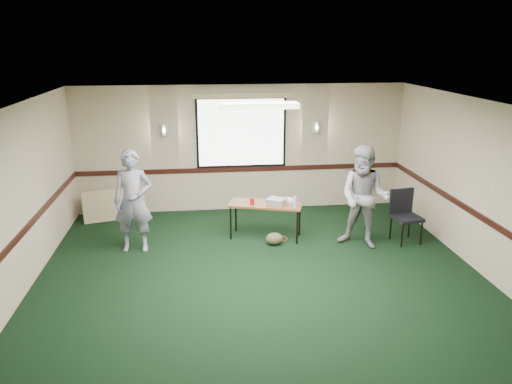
{
  "coord_description": "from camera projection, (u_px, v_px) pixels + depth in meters",
  "views": [
    {
      "loc": [
        -0.91,
        -6.42,
        3.58
      ],
      "look_at": [
        0.0,
        1.3,
        1.2
      ],
      "focal_mm": 35.0,
      "sensor_mm": 36.0,
      "label": 1
    }
  ],
  "objects": [
    {
      "name": "ground",
      "position": [
        266.0,
        297.0,
        7.24
      ],
      "size": [
        8.0,
        8.0,
        0.0
      ],
      "primitive_type": "plane",
      "color": "black",
      "rests_on": "ground"
    },
    {
      "name": "room_shell",
      "position": [
        251.0,
        158.0,
        8.8
      ],
      "size": [
        8.0,
        8.02,
        8.0
      ],
      "color": "tan",
      "rests_on": "ground"
    },
    {
      "name": "folding_table",
      "position": [
        266.0,
        206.0,
        9.25
      ],
      "size": [
        1.45,
        0.91,
        0.67
      ],
      "rotation": [
        0.0,
        0.0,
        -0.3
      ],
      "color": "brown",
      "rests_on": "ground"
    },
    {
      "name": "projector",
      "position": [
        276.0,
        201.0,
        9.18
      ],
      "size": [
        0.41,
        0.4,
        0.11
      ],
      "primitive_type": "cube",
      "rotation": [
        0.0,
        0.0,
        -0.58
      ],
      "color": "#92949B",
      "rests_on": "folding_table"
    },
    {
      "name": "game_console",
      "position": [
        287.0,
        200.0,
        9.34
      ],
      "size": [
        0.23,
        0.19,
        0.05
      ],
      "primitive_type": "cube",
      "rotation": [
        0.0,
        0.0,
        0.08
      ],
      "color": "white",
      "rests_on": "folding_table"
    },
    {
      "name": "red_cup",
      "position": [
        252.0,
        201.0,
        9.18
      ],
      "size": [
        0.08,
        0.08,
        0.13
      ],
      "primitive_type": "cylinder",
      "color": "#AB120B",
      "rests_on": "folding_table"
    },
    {
      "name": "water_bottle",
      "position": [
        295.0,
        202.0,
        8.98
      ],
      "size": [
        0.06,
        0.06,
        0.2
      ],
      "primitive_type": "cylinder",
      "color": "#91C5EE",
      "rests_on": "folding_table"
    },
    {
      "name": "duffel_bag",
      "position": [
        274.0,
        239.0,
        9.06
      ],
      "size": [
        0.36,
        0.31,
        0.22
      ],
      "primitive_type": "ellipsoid",
      "rotation": [
        0.0,
        0.0,
        0.23
      ],
      "color": "#423D25",
      "rests_on": "ground"
    },
    {
      "name": "cable_coil",
      "position": [
        280.0,
        238.0,
        9.35
      ],
      "size": [
        0.37,
        0.37,
        0.01
      ],
      "primitive_type": "torus",
      "rotation": [
        0.0,
        0.0,
        -0.31
      ],
      "color": "#D3461A",
      "rests_on": "ground"
    },
    {
      "name": "folded_table",
      "position": [
        115.0,
        205.0,
        10.27
      ],
      "size": [
        1.26,
        0.51,
        0.64
      ],
      "primitive_type": "cube",
      "rotation": [
        -0.21,
        0.0,
        0.26
      ],
      "color": "tan",
      "rests_on": "ground"
    },
    {
      "name": "conference_chair",
      "position": [
        404.0,
        211.0,
        9.15
      ],
      "size": [
        0.54,
        0.56,
        0.96
      ],
      "rotation": [
        0.0,
        0.0,
        0.16
      ],
      "color": "black",
      "rests_on": "ground"
    },
    {
      "name": "person_left",
      "position": [
        133.0,
        201.0,
        8.62
      ],
      "size": [
        0.67,
        0.46,
        1.81
      ],
      "primitive_type": "imported",
      "rotation": [
        0.0,
        0.0,
        -0.03
      ],
      "color": "#3F4C8C",
      "rests_on": "ground"
    },
    {
      "name": "person_right",
      "position": [
        364.0,
        197.0,
        8.77
      ],
      "size": [
        1.13,
        1.07,
        1.84
      ],
      "primitive_type": "imported",
      "rotation": [
        0.0,
        0.0,
        -0.57
      ],
      "color": "#7E9CC5",
      "rests_on": "ground"
    }
  ]
}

